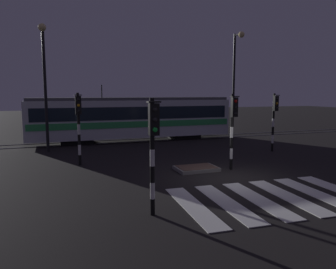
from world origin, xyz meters
TOP-DOWN VIEW (x-y plane):
  - ground_plane at (0.00, 0.00)m, footprint 120.00×120.00m
  - rail_near at (0.00, 11.38)m, footprint 80.00×0.12m
  - rail_far at (0.00, 12.82)m, footprint 80.00×0.12m
  - crosswalk_zebra at (-0.00, -2.67)m, footprint 6.75×4.32m
  - traffic_island at (-0.79, 1.86)m, footprint 1.91×1.28m
  - traffic_light_corner_near_left at (-4.34, -2.84)m, footprint 0.36×0.42m
  - traffic_light_median_centre at (0.83, 1.40)m, footprint 0.36×0.42m
  - traffic_light_corner_far_left at (-5.80, 4.77)m, footprint 0.36×0.42m
  - traffic_light_corner_far_right at (5.71, 4.72)m, footprint 0.36×0.42m
  - street_lamp_trackside_left at (-7.33, 9.05)m, footprint 0.44×1.21m
  - street_lamp_trackside_right at (6.04, 9.83)m, footprint 0.44×1.21m
  - tram at (-1.34, 12.09)m, footprint 15.12×2.58m

SIDE VIEW (x-z plane):
  - ground_plane at x=0.00m, z-range 0.00..0.00m
  - crosswalk_zebra at x=0.00m, z-range 0.00..0.02m
  - rail_near at x=0.00m, z-range 0.00..0.03m
  - rail_far at x=0.00m, z-range 0.00..0.03m
  - traffic_island at x=-0.79m, z-range 0.00..0.18m
  - tram at x=-1.34m, z-range -0.33..3.82m
  - traffic_light_corner_near_left at x=-4.34m, z-range 0.55..4.00m
  - traffic_light_median_centre at x=0.83m, z-range 0.56..4.10m
  - traffic_light_corner_far_right at x=5.71m, z-range 0.57..4.12m
  - traffic_light_corner_far_left at x=-5.80m, z-range 0.57..4.17m
  - street_lamp_trackside_left at x=-7.33m, z-range 0.97..8.42m
  - street_lamp_trackside_right at x=6.04m, z-range 1.00..8.96m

